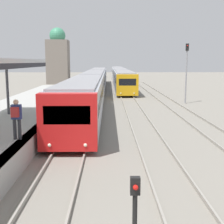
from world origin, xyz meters
name	(u,v)px	position (x,y,z in m)	size (l,w,h in m)	color
person_on_platform	(16,116)	(-1.97, 9.92, 1.97)	(0.40, 0.40, 1.66)	#2D2D33
train_near	(94,82)	(0.00, 36.69, 1.63)	(2.63, 52.23, 2.93)	red
train_far	(120,75)	(3.95, 57.97, 1.59)	(2.56, 50.02, 2.84)	gold
signal_post_near	(135,212)	(2.33, 3.24, 1.18)	(0.20, 0.21, 1.91)	black
signal_mast_far	(187,67)	(9.50, 28.38, 3.65)	(0.28, 0.29, 5.90)	gray
distant_domed_building	(58,58)	(-7.76, 57.16, 4.88)	(4.00, 4.00, 10.42)	slate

